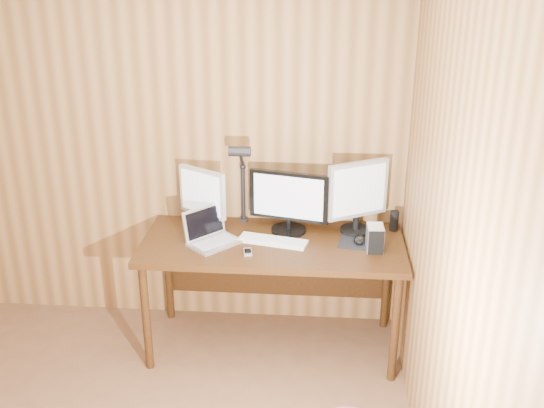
# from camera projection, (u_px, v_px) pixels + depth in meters

# --- Properties ---
(desk) EXTENTS (1.60, 0.70, 0.75)m
(desk) POSITION_uv_depth(u_px,v_px,m) (274.00, 254.00, 3.99)
(desk) COLOR #361D0B
(desk) RESTS_ON floor
(monitor_center) EXTENTS (0.50, 0.22, 0.40)m
(monitor_center) POSITION_uv_depth(u_px,v_px,m) (289.00, 202.00, 3.94)
(monitor_center) COLOR black
(monitor_center) RESTS_ON desk
(monitor_left) EXTENTS (0.32, 0.21, 0.40)m
(monitor_left) POSITION_uv_depth(u_px,v_px,m) (202.00, 197.00, 3.99)
(monitor_left) COLOR black
(monitor_left) RESTS_ON desk
(monitor_right) EXTENTS (0.38, 0.23, 0.46)m
(monitor_right) POSITION_uv_depth(u_px,v_px,m) (358.00, 195.00, 3.92)
(monitor_right) COLOR black
(monitor_right) RESTS_ON desk
(laptop) EXTENTS (0.36, 0.37, 0.21)m
(laptop) POSITION_uv_depth(u_px,v_px,m) (210.00, 234.00, 3.86)
(laptop) COLOR silver
(laptop) RESTS_ON desk
(keyboard) EXTENTS (0.44, 0.22, 0.02)m
(keyboard) POSITION_uv_depth(u_px,v_px,m) (273.00, 241.00, 3.87)
(keyboard) COLOR white
(keyboard) RESTS_ON desk
(mousepad) EXTENTS (0.26, 0.23, 0.00)m
(mousepad) POSITION_uv_depth(u_px,v_px,m) (359.00, 243.00, 3.86)
(mousepad) COLOR black
(mousepad) RESTS_ON desk
(mouse) EXTENTS (0.10, 0.13, 0.04)m
(mouse) POSITION_uv_depth(u_px,v_px,m) (359.00, 240.00, 3.86)
(mouse) COLOR black
(mouse) RESTS_ON mousepad
(hard_drive) EXTENTS (0.10, 0.14, 0.15)m
(hard_drive) POSITION_uv_depth(u_px,v_px,m) (375.00, 238.00, 3.75)
(hard_drive) COLOR silver
(hard_drive) RESTS_ON desk
(phone) EXTENTS (0.06, 0.10, 0.01)m
(phone) POSITION_uv_depth(u_px,v_px,m) (248.00, 252.00, 3.74)
(phone) COLOR silver
(phone) RESTS_ON desk
(speaker) EXTENTS (0.05, 0.05, 0.13)m
(speaker) POSITION_uv_depth(u_px,v_px,m) (394.00, 221.00, 4.01)
(speaker) COLOR black
(speaker) RESTS_ON desk
(desk_lamp) EXTENTS (0.13, 0.19, 0.59)m
(desk_lamp) POSITION_uv_depth(u_px,v_px,m) (241.00, 172.00, 3.98)
(desk_lamp) COLOR black
(desk_lamp) RESTS_ON desk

